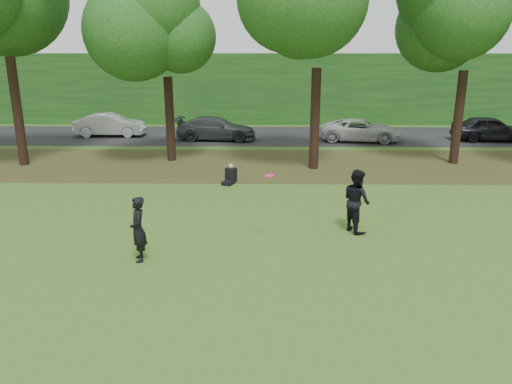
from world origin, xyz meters
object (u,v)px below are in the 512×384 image
player_left (138,229)px  player_right (357,201)px  frisbee (270,176)px  seated_person (230,176)px

player_left → player_right: bearing=93.2°
player_left → frisbee: (3.51, 1.15, 1.19)m
player_left → seated_person: bearing=148.7°
player_left → seated_person: player_left is taller
frisbee → seated_person: (-1.58, 6.69, -1.77)m
frisbee → player_right: bearing=23.8°
player_left → frisbee: bearing=90.7°
frisbee → seated_person: frisbee is taller
player_right → seated_person: size_ratio=2.38×
player_right → player_left: bearing=87.1°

